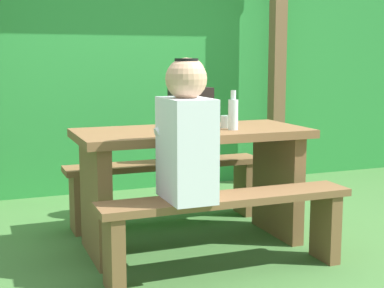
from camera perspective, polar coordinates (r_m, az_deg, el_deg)
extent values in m
plane|color=#3F6E34|center=(3.56, 0.00, -10.19)|extent=(12.00, 12.00, 0.00)
cube|color=#298436|center=(5.19, -7.74, 8.19)|extent=(6.40, 0.62, 2.23)
cube|color=brown|center=(5.18, 8.65, 7.08)|extent=(0.12, 0.12, 2.03)
cube|color=brown|center=(3.40, 0.00, 1.10)|extent=(1.40, 0.64, 0.05)
cube|color=brown|center=(3.30, -9.79, -5.69)|extent=(0.08, 0.54, 0.68)
cube|color=brown|center=(3.72, 8.66, -4.03)|extent=(0.08, 0.54, 0.68)
cube|color=brown|center=(2.98, 3.67, -5.60)|extent=(1.40, 0.24, 0.04)
cube|color=brown|center=(2.85, -7.97, -10.94)|extent=(0.07, 0.22, 0.40)
cube|color=brown|center=(3.34, 13.42, -8.14)|extent=(0.07, 0.22, 0.40)
cube|color=brown|center=(3.93, -2.77, -2.10)|extent=(1.40, 0.24, 0.04)
cube|color=brown|center=(3.83, -11.61, -5.90)|extent=(0.07, 0.22, 0.40)
cube|color=brown|center=(4.21, 5.30, -4.44)|extent=(0.07, 0.22, 0.40)
cube|color=silver|center=(2.83, -0.58, -0.54)|extent=(0.22, 0.34, 0.52)
sphere|color=tan|center=(2.80, -0.59, 6.64)|extent=(0.21, 0.21, 0.21)
cylinder|color=black|center=(2.80, -0.59, 8.46)|extent=(0.12, 0.12, 0.02)
cylinder|color=silver|center=(2.95, -1.55, 1.86)|extent=(0.25, 0.07, 0.15)
cube|color=black|center=(3.95, -0.19, 2.08)|extent=(0.22, 0.34, 0.52)
sphere|color=tan|center=(3.93, -0.19, 7.22)|extent=(0.21, 0.21, 0.21)
cylinder|color=black|center=(3.93, -0.19, 8.53)|extent=(0.12, 0.12, 0.02)
cylinder|color=black|center=(3.81, 0.57, 3.41)|extent=(0.25, 0.07, 0.15)
cylinder|color=silver|center=(3.47, 3.55, 2.28)|extent=(0.08, 0.08, 0.08)
cylinder|color=silver|center=(3.36, 4.21, 2.99)|extent=(0.06, 0.06, 0.18)
cylinder|color=silver|center=(3.35, 4.23, 5.01)|extent=(0.03, 0.03, 0.06)
cube|color=black|center=(3.41, -2.33, 1.62)|extent=(0.12, 0.16, 0.01)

